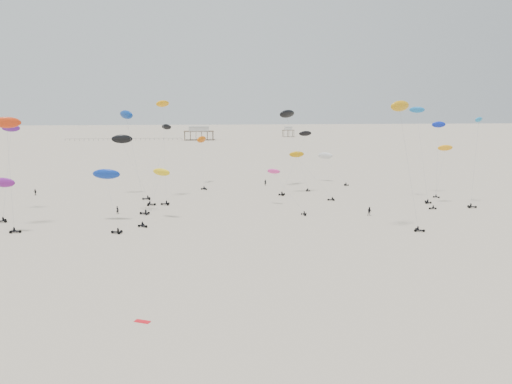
{
  "coord_description": "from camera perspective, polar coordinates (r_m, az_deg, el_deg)",
  "views": [
    {
      "loc": [
        -11.38,
        -8.32,
        23.72
      ],
      "look_at": [
        0.0,
        88.0,
        7.0
      ],
      "focal_mm": 35.0,
      "sensor_mm": 36.0,
      "label": 1
    }
  ],
  "objects": [
    {
      "name": "rig_12",
      "position": [
        135.55,
        5.51,
        3.24
      ],
      "size": [
        9.79,
        14.54,
        17.09
      ],
      "rotation": [
        0.0,
        0.0,
        1.45
      ],
      "color": "black",
      "rests_on": "ground"
    },
    {
      "name": "rig_5",
      "position": [
        135.72,
        4.63,
        4.02
      ],
      "size": [
        10.03,
        5.9,
        17.45
      ],
      "rotation": [
        0.0,
        0.0,
        5.55
      ],
      "color": "black",
      "rests_on": "ground"
    },
    {
      "name": "rig_4",
      "position": [
        105.06,
        -11.3,
        0.69
      ],
      "size": [
        6.96,
        10.07,
        11.88
      ],
      "rotation": [
        0.0,
        0.0,
        3.97
      ],
      "color": "black",
      "rests_on": "ground"
    },
    {
      "name": "rig_14",
      "position": [
        106.6,
        -26.48,
        5.13
      ],
      "size": [
        5.52,
        6.65,
        21.97
      ],
      "rotation": [
        0.0,
        0.0,
        4.5
      ],
      "color": "black",
      "rests_on": "ground"
    },
    {
      "name": "spectator_3",
      "position": [
        151.21,
        1.07,
        0.75
      ],
      "size": [
        0.81,
        0.58,
        2.15
      ],
      "primitive_type": "imported",
      "rotation": [
        0.0,
        0.0,
        3.09
      ],
      "color": "black",
      "rests_on": "ground"
    },
    {
      "name": "rig_2",
      "position": [
        121.47,
        -26.49,
        3.58
      ],
      "size": [
        4.34,
        13.98,
        21.02
      ],
      "rotation": [
        0.0,
        0.0,
        1.94
      ],
      "color": "black",
      "rests_on": "ground"
    },
    {
      "name": "spectator_1",
      "position": [
        112.5,
        12.83,
        -2.64
      ],
      "size": [
        1.24,
        0.91,
        2.27
      ],
      "primitive_type": "imported",
      "rotation": [
        0.0,
        0.0,
        6.01
      ],
      "color": "black",
      "rests_on": "ground"
    },
    {
      "name": "pier_fence",
      "position": [
        362.61,
        -14.83,
        5.83
      ],
      "size": [
        80.2,
        0.2,
        1.5
      ],
      "color": "black",
      "rests_on": "ground"
    },
    {
      "name": "rig_8",
      "position": [
        158.48,
        8.3,
        3.61
      ],
      "size": [
        7.33,
        12.22,
        12.02
      ],
      "rotation": [
        0.0,
        0.0,
        0.11
      ],
      "color": "black",
      "rests_on": "ground"
    },
    {
      "name": "spectator_0",
      "position": [
        115.57,
        -15.53,
        -2.43
      ],
      "size": [
        0.92,
        0.82,
        2.09
      ],
      "primitive_type": "imported",
      "rotation": [
        0.0,
        0.0,
        2.66
      ],
      "color": "black",
      "rests_on": "ground"
    },
    {
      "name": "rig_1",
      "position": [
        132.69,
        18.32,
        5.28
      ],
      "size": [
        4.07,
        10.12,
        23.78
      ],
      "rotation": [
        0.0,
        0.0,
        6.32
      ],
      "color": "black",
      "rests_on": "ground"
    },
    {
      "name": "rig_9",
      "position": [
        112.39,
        -14.05,
        5.6
      ],
      "size": [
        6.71,
        4.83,
        23.06
      ],
      "rotation": [
        0.0,
        0.0,
        1.24
      ],
      "color": "black",
      "rests_on": "ground"
    },
    {
      "name": "grounded_kite_b",
      "position": [
        58.82,
        -12.86,
        -14.26
      ],
      "size": [
        1.93,
        1.41,
        0.07
      ],
      "primitive_type": "cube",
      "rotation": [
        0.0,
        0.0,
        -0.45
      ],
      "color": "red",
      "rests_on": "ground"
    },
    {
      "name": "rig_11",
      "position": [
        129.62,
        23.76,
        2.98
      ],
      "size": [
        5.78,
        7.06,
        21.33
      ],
      "rotation": [
        0.0,
        0.0,
        4.4
      ],
      "color": "black",
      "rests_on": "ground"
    },
    {
      "name": "rig_17",
      "position": [
        137.66,
        -14.63,
        4.85
      ],
      "size": [
        10.85,
        11.01,
        17.73
      ],
      "rotation": [
        0.0,
        0.0,
        1.66
      ],
      "color": "black",
      "rests_on": "ground"
    },
    {
      "name": "rig_13",
      "position": [
        105.62,
        -16.58,
        1.13
      ],
      "size": [
        7.53,
        13.3,
        13.85
      ],
      "rotation": [
        0.0,
        0.0,
        1.32
      ],
      "color": "black",
      "rests_on": "ground"
    },
    {
      "name": "rig_0",
      "position": [
        142.94,
        20.1,
        5.57
      ],
      "size": [
        5.51,
        8.23,
        19.83
      ],
      "rotation": [
        0.0,
        0.0,
        3.65
      ],
      "color": "black",
      "rests_on": "ground"
    },
    {
      "name": "rig_10",
      "position": [
        127.87,
        -10.53,
        6.63
      ],
      "size": [
        4.28,
        12.83,
        25.66
      ],
      "rotation": [
        0.0,
        0.0,
        1.48
      ],
      "color": "black",
      "rests_on": "ground"
    },
    {
      "name": "rig_7",
      "position": [
        127.25,
        -11.02,
        3.28
      ],
      "size": [
        6.37,
        13.42,
        20.67
      ],
      "rotation": [
        0.0,
        0.0,
        4.73
      ],
      "color": "black",
      "rests_on": "ground"
    },
    {
      "name": "rig_18",
      "position": [
        98.09,
        16.53,
        6.76
      ],
      "size": [
        8.01,
        4.88,
        24.96
      ],
      "rotation": [
        0.0,
        0.0,
        4.14
      ],
      "color": "black",
      "rests_on": "ground"
    },
    {
      "name": "pavilion_main",
      "position": [
        358.85,
        -6.55,
        6.6
      ],
      "size": [
        21.0,
        13.0,
        9.8
      ],
      "color": "brown",
      "rests_on": "ground"
    },
    {
      "name": "ground_plane",
      "position": [
        209.98,
        -3.59,
        3.27
      ],
      "size": [
        900.0,
        900.0,
        0.0
      ],
      "primitive_type": "plane",
      "color": "beige"
    },
    {
      "name": "rig_15",
      "position": [
        147.08,
        3.73,
        8.33
      ],
      "size": [
        8.39,
        12.71,
        23.6
      ],
      "rotation": [
        0.0,
        0.0,
        0.05
      ],
      "color": "black",
      "rests_on": "ground"
    },
    {
      "name": "rig_6",
      "position": [
        152.63,
        -6.18,
        4.92
      ],
      "size": [
        3.97,
        15.88,
        17.2
      ],
      "rotation": [
        0.0,
        0.0,
        3.79
      ],
      "color": "black",
      "rests_on": "ground"
    },
    {
      "name": "spectator_2",
      "position": [
        147.22,
        -23.9,
        -0.34
      ],
      "size": [
        1.35,
        1.07,
        2.02
      ],
      "primitive_type": "imported",
      "rotation": [
        0.0,
        0.0,
        5.87
      ],
      "color": "black",
      "rests_on": "ground"
    },
    {
      "name": "pavilion_small",
      "position": [
        395.35,
        3.7,
        6.83
      ],
      "size": [
        9.0,
        7.0,
        8.0
      ],
      "color": "brown",
      "rests_on": "ground"
    },
    {
      "name": "rig_19",
      "position": [
        127.96,
        20.49,
        3.14
      ],
      "size": [
        8.35,
        7.95,
        15.33
      ],
      "rotation": [
        0.0,
        0.0,
        1.76
      ],
      "color": "black",
      "rests_on": "ground"
    },
    {
      "name": "rig_3",
      "position": [
        116.82,
        3.12,
        0.9
      ],
      "size": [
        7.51,
        14.85,
        15.16
      ],
      "rotation": [
        0.0,
        0.0,
        3.26
      ],
      "color": "black",
      "rests_on": "ground"
    }
  ]
}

